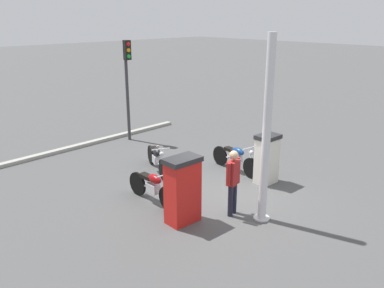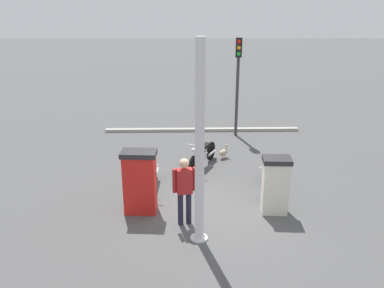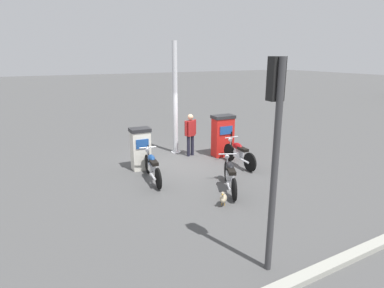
{
  "view_description": "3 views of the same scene",
  "coord_description": "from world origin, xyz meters",
  "px_view_note": "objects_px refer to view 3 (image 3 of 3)",
  "views": [
    {
      "loc": [
        -6.55,
        7.6,
        4.78
      ],
      "look_at": [
        1.36,
        -0.16,
        1.19
      ],
      "focal_mm": 37.44,
      "sensor_mm": 36.0,
      "label": 1
    },
    {
      "loc": [
        -9.13,
        0.34,
        4.95
      ],
      "look_at": [
        1.42,
        0.4,
        1.27
      ],
      "focal_mm": 36.65,
      "sensor_mm": 36.0,
      "label": 2
    },
    {
      "loc": [
        10.15,
        -5.03,
        3.9
      ],
      "look_at": [
        0.72,
        -0.15,
        0.95
      ],
      "focal_mm": 29.99,
      "sensor_mm": 36.0,
      "label": 3
    }
  ],
  "objects_px": {
    "fuel_pump_near": "(141,149)",
    "roadside_traffic_light": "(275,132)",
    "motorcycle_near_pump": "(152,166)",
    "fuel_pump_far": "(223,135)",
    "attendant_person": "(190,132)",
    "motorcycle_far_pump": "(239,153)",
    "motorcycle_extra": "(230,174)",
    "canopy_support_pole": "(175,101)",
    "wandering_duck": "(223,198)"
  },
  "relations": [
    {
      "from": "fuel_pump_near",
      "to": "wandering_duck",
      "type": "bearing_deg",
      "value": 14.97
    },
    {
      "from": "canopy_support_pole",
      "to": "wandering_duck",
      "type": "bearing_deg",
      "value": -10.24
    },
    {
      "from": "wandering_duck",
      "to": "roadside_traffic_light",
      "type": "height_order",
      "value": "roadside_traffic_light"
    },
    {
      "from": "fuel_pump_near",
      "to": "roadside_traffic_light",
      "type": "xyz_separation_m",
      "value": [
        6.3,
        0.34,
        1.89
      ]
    },
    {
      "from": "motorcycle_far_pump",
      "to": "motorcycle_extra",
      "type": "distance_m",
      "value": 2.23
    },
    {
      "from": "motorcycle_near_pump",
      "to": "wandering_duck",
      "type": "bearing_deg",
      "value": 21.67
    },
    {
      "from": "attendant_person",
      "to": "canopy_support_pole",
      "type": "distance_m",
      "value": 1.39
    },
    {
      "from": "fuel_pump_far",
      "to": "motorcycle_near_pump",
      "type": "height_order",
      "value": "fuel_pump_far"
    },
    {
      "from": "fuel_pump_near",
      "to": "roadside_traffic_light",
      "type": "distance_m",
      "value": 6.59
    },
    {
      "from": "motorcycle_near_pump",
      "to": "motorcycle_far_pump",
      "type": "height_order",
      "value": "motorcycle_far_pump"
    },
    {
      "from": "fuel_pump_far",
      "to": "fuel_pump_near",
      "type": "bearing_deg",
      "value": -89.99
    },
    {
      "from": "fuel_pump_far",
      "to": "attendant_person",
      "type": "relative_size",
      "value": 0.98
    },
    {
      "from": "motorcycle_far_pump",
      "to": "canopy_support_pole",
      "type": "bearing_deg",
      "value": -152.17
    },
    {
      "from": "fuel_pump_far",
      "to": "canopy_support_pole",
      "type": "height_order",
      "value": "canopy_support_pole"
    },
    {
      "from": "fuel_pump_far",
      "to": "roadside_traffic_light",
      "type": "xyz_separation_m",
      "value": [
        6.31,
        -3.05,
        1.81
      ]
    },
    {
      "from": "motorcycle_extra",
      "to": "fuel_pump_near",
      "type": "bearing_deg",
      "value": -148.92
    },
    {
      "from": "attendant_person",
      "to": "canopy_support_pole",
      "type": "bearing_deg",
      "value": -152.87
    },
    {
      "from": "motorcycle_extra",
      "to": "motorcycle_near_pump",
      "type": "bearing_deg",
      "value": -134.51
    },
    {
      "from": "fuel_pump_far",
      "to": "attendant_person",
      "type": "bearing_deg",
      "value": -117.91
    },
    {
      "from": "fuel_pump_near",
      "to": "fuel_pump_far",
      "type": "distance_m",
      "value": 3.39
    },
    {
      "from": "motorcycle_far_pump",
      "to": "wandering_duck",
      "type": "relative_size",
      "value": 4.2
    },
    {
      "from": "fuel_pump_near",
      "to": "fuel_pump_far",
      "type": "xyz_separation_m",
      "value": [
        -0.0,
        3.39,
        0.08
      ]
    },
    {
      "from": "fuel_pump_near",
      "to": "wandering_duck",
      "type": "relative_size",
      "value": 3.16
    },
    {
      "from": "motorcycle_near_pump",
      "to": "fuel_pump_far",
      "type": "bearing_deg",
      "value": 108.99
    },
    {
      "from": "motorcycle_far_pump",
      "to": "canopy_support_pole",
      "type": "xyz_separation_m",
      "value": [
        -2.55,
        -1.34,
        1.67
      ]
    },
    {
      "from": "motorcycle_near_pump",
      "to": "motorcycle_extra",
      "type": "bearing_deg",
      "value": 45.49
    },
    {
      "from": "motorcycle_far_pump",
      "to": "roadside_traffic_light",
      "type": "bearing_deg",
      "value": -30.2
    },
    {
      "from": "fuel_pump_near",
      "to": "motorcycle_extra",
      "type": "relative_size",
      "value": 0.78
    },
    {
      "from": "motorcycle_extra",
      "to": "wandering_duck",
      "type": "height_order",
      "value": "motorcycle_extra"
    },
    {
      "from": "wandering_duck",
      "to": "canopy_support_pole",
      "type": "distance_m",
      "value": 5.47
    },
    {
      "from": "fuel_pump_near",
      "to": "motorcycle_extra",
      "type": "distance_m",
      "value": 3.44
    },
    {
      "from": "fuel_pump_near",
      "to": "motorcycle_extra",
      "type": "height_order",
      "value": "fuel_pump_near"
    },
    {
      "from": "attendant_person",
      "to": "wandering_duck",
      "type": "distance_m",
      "value": 4.61
    },
    {
      "from": "motorcycle_extra",
      "to": "roadside_traffic_light",
      "type": "bearing_deg",
      "value": -23.02
    },
    {
      "from": "canopy_support_pole",
      "to": "fuel_pump_near",
      "type": "bearing_deg",
      "value": -56.64
    },
    {
      "from": "fuel_pump_far",
      "to": "motorcycle_extra",
      "type": "height_order",
      "value": "fuel_pump_far"
    },
    {
      "from": "motorcycle_near_pump",
      "to": "motorcycle_far_pump",
      "type": "relative_size",
      "value": 1.05
    },
    {
      "from": "wandering_duck",
      "to": "roadside_traffic_light",
      "type": "xyz_separation_m",
      "value": [
        2.53,
        -0.67,
        2.42
      ]
    },
    {
      "from": "roadside_traffic_light",
      "to": "canopy_support_pole",
      "type": "height_order",
      "value": "canopy_support_pole"
    },
    {
      "from": "fuel_pump_far",
      "to": "motorcycle_extra",
      "type": "distance_m",
      "value": 3.37
    },
    {
      "from": "fuel_pump_far",
      "to": "motorcycle_near_pump",
      "type": "bearing_deg",
      "value": -71.01
    },
    {
      "from": "fuel_pump_near",
      "to": "motorcycle_far_pump",
      "type": "bearing_deg",
      "value": 68.53
    },
    {
      "from": "wandering_duck",
      "to": "canopy_support_pole",
      "type": "relative_size",
      "value": 0.11
    },
    {
      "from": "motorcycle_far_pump",
      "to": "motorcycle_extra",
      "type": "height_order",
      "value": "motorcycle_far_pump"
    },
    {
      "from": "attendant_person",
      "to": "roadside_traffic_light",
      "type": "relative_size",
      "value": 0.43
    },
    {
      "from": "motorcycle_far_pump",
      "to": "fuel_pump_far",
      "type": "bearing_deg",
      "value": 174.37
    },
    {
      "from": "fuel_pump_near",
      "to": "motorcycle_near_pump",
      "type": "relative_size",
      "value": 0.72
    },
    {
      "from": "fuel_pump_near",
      "to": "roadside_traffic_light",
      "type": "height_order",
      "value": "roadside_traffic_light"
    },
    {
      "from": "attendant_person",
      "to": "wandering_duck",
      "type": "height_order",
      "value": "attendant_person"
    },
    {
      "from": "motorcycle_extra",
      "to": "canopy_support_pole",
      "type": "relative_size",
      "value": 0.43
    }
  ]
}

